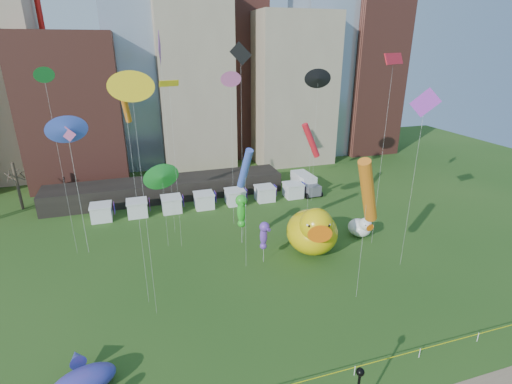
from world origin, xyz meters
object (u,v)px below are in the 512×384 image
object	(u,v)px
big_duck	(313,230)
whale_inflatable	(83,379)
box_truck	(305,183)
small_duck	(361,227)
seahorse_purple	(264,233)
seahorse_green	(242,208)

from	to	relation	value
big_duck	whale_inflatable	distance (m)	28.07
whale_inflatable	box_truck	distance (m)	46.40
big_duck	small_duck	distance (m)	8.38
seahorse_purple	box_truck	bearing A→B (deg)	35.67
big_duck	seahorse_green	distance (m)	9.15
big_duck	box_truck	world-z (taller)	big_duck
seahorse_purple	seahorse_green	bearing A→B (deg)	83.14
seahorse_green	seahorse_purple	bearing A→B (deg)	-62.24
seahorse_green	big_duck	bearing A→B (deg)	-17.74
big_duck	whale_inflatable	bearing A→B (deg)	-136.43
seahorse_purple	whale_inflatable	bearing A→B (deg)	-163.79
small_duck	seahorse_green	size ratio (longest dim) A/B	0.60
seahorse_purple	whale_inflatable	xyz separation A→B (m)	(-18.33, -12.85, -2.83)
seahorse_purple	small_duck	bearing A→B (deg)	-9.53
box_truck	big_duck	bearing A→B (deg)	-114.60
big_duck	whale_inflatable	size ratio (longest dim) A/B	1.57
big_duck	box_truck	bearing A→B (deg)	83.32
whale_inflatable	box_truck	xyz separation A→B (m)	(32.67, 32.94, 0.59)
small_duck	seahorse_purple	distance (m)	14.71
seahorse_green	whale_inflatable	xyz separation A→B (m)	(-17.20, -18.18, -3.89)
small_duck	box_truck	xyz separation A→B (m)	(0.02, 17.75, 0.17)
small_duck	whale_inflatable	distance (m)	36.01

